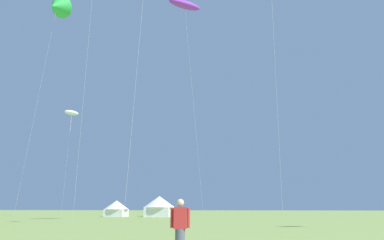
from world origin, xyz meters
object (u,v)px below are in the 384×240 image
(person_spectator, at_px, (180,231))
(festival_tent_left, at_px, (116,208))
(kite_white_parafoil, at_px, (72,113))
(kite_green_delta, at_px, (57,7))
(kite_purple_parafoil, at_px, (185,5))
(festival_tent_center, at_px, (159,205))

(person_spectator, bearing_deg, festival_tent_left, 112.57)
(kite_white_parafoil, distance_m, person_spectator, 61.71)
(person_spectator, xyz_separation_m, festival_tent_left, (-20.74, 49.90, 0.62))
(kite_green_delta, xyz_separation_m, kite_white_parafoil, (-10.82, 25.73, -5.78))
(kite_purple_parafoil, bearing_deg, festival_tent_left, 125.20)
(kite_green_delta, height_order, kite_white_parafoil, kite_green_delta)
(kite_purple_parafoil, bearing_deg, person_spectator, -79.54)
(kite_purple_parafoil, xyz_separation_m, festival_tent_center, (-8.25, 22.13, -22.87))
(kite_purple_parafoil, height_order, festival_tent_left, kite_purple_parafoil)
(kite_white_parafoil, distance_m, festival_tent_center, 23.89)
(festival_tent_left, height_order, festival_tent_center, festival_tent_center)
(person_spectator, height_order, festival_tent_center, festival_tent_center)
(kite_purple_parafoil, height_order, festival_tent_center, kite_purple_parafoil)
(kite_purple_parafoil, bearing_deg, festival_tent_center, 110.45)
(kite_purple_parafoil, bearing_deg, kite_white_parafoil, 137.98)
(kite_white_parafoil, relative_size, person_spectator, 11.01)
(kite_white_parafoil, xyz_separation_m, festival_tent_center, (17.15, -0.76, -16.61))
(kite_green_delta, xyz_separation_m, festival_tent_center, (6.33, 24.98, -22.39))
(person_spectator, bearing_deg, festival_tent_center, 105.01)
(kite_green_delta, relative_size, festival_tent_center, 5.06)
(kite_purple_parafoil, height_order, person_spectator, kite_purple_parafoil)
(festival_tent_left, bearing_deg, kite_purple_parafoil, -54.80)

